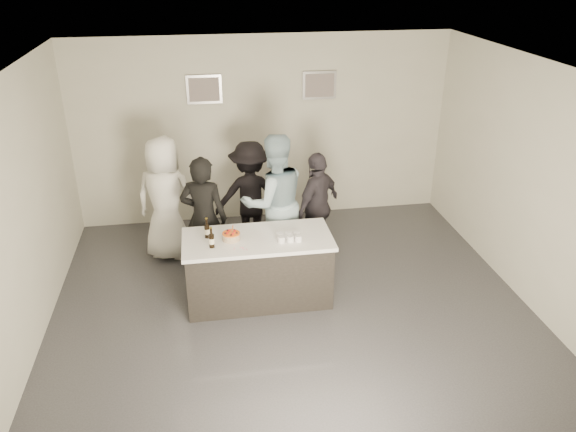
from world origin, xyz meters
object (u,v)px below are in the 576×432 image
object	(u,v)px
cake	(231,237)
person_main_blue	(274,202)
bar_counter	(258,269)
beer_bottle_a	(207,228)
person_guest_back	(251,196)
person_guest_left	(166,199)
person_guest_right	(318,206)
person_main_black	(204,218)
beer_bottle_b	(211,238)

from	to	relation	value
cake	person_main_blue	xyz separation A→B (m)	(0.65, 0.85, 0.04)
bar_counter	beer_bottle_a	size ratio (longest dim) A/B	7.15
person_main_blue	person_guest_back	distance (m)	0.69
person_guest_left	person_guest_right	size ratio (longest dim) A/B	1.14
beer_bottle_a	person_guest_left	bearing A→B (deg)	113.80
person_guest_right	bar_counter	bearing A→B (deg)	1.78
bar_counter	person_guest_back	size ratio (longest dim) A/B	1.12
person_main_black	person_guest_left	distance (m)	0.82
person_main_black	person_guest_right	distance (m)	1.65
beer_bottle_a	beer_bottle_b	distance (m)	0.26
bar_counter	cake	xyz separation A→B (m)	(-0.32, -0.00, 0.49)
person_main_blue	person_guest_left	bearing A→B (deg)	-29.82
beer_bottle_a	person_main_black	distance (m)	0.63
beer_bottle_a	person_guest_left	world-z (taller)	person_guest_left
bar_counter	beer_bottle_b	world-z (taller)	beer_bottle_b
person_guest_back	cake	bearing A→B (deg)	80.26
person_main_blue	person_guest_back	xyz separation A→B (m)	(-0.27, 0.62, -0.15)
person_guest_left	person_guest_right	world-z (taller)	person_guest_left
bar_counter	person_main_black	xyz separation A→B (m)	(-0.64, 0.72, 0.42)
beer_bottle_a	person_main_blue	world-z (taller)	person_main_blue
bar_counter	person_guest_back	distance (m)	1.52
cake	person_guest_right	bearing A→B (deg)	38.01
person_guest_left	beer_bottle_b	bearing A→B (deg)	131.26
cake	beer_bottle_b	xyz separation A→B (m)	(-0.24, -0.16, 0.09)
cake	person_guest_back	distance (m)	1.53
beer_bottle_a	person_guest_back	size ratio (longest dim) A/B	0.16
cake	person_guest_back	world-z (taller)	person_guest_back
beer_bottle_b	person_guest_right	world-z (taller)	person_guest_right
cake	person_guest_left	size ratio (longest dim) A/B	0.12
bar_counter	person_guest_right	distance (m)	1.46
cake	person_main_blue	world-z (taller)	person_main_blue
beer_bottle_b	person_main_black	bearing A→B (deg)	94.90
person_guest_right	person_guest_back	bearing A→B (deg)	-70.67
person_main_black	person_guest_right	bearing A→B (deg)	-152.53
bar_counter	person_guest_back	xyz separation A→B (m)	(0.06, 1.47, 0.38)
person_main_blue	person_guest_left	distance (m)	1.57
beer_bottle_b	person_main_blue	distance (m)	1.35
beer_bottle_a	person_guest_back	world-z (taller)	person_guest_back
beer_bottle_a	person_main_black	bearing A→B (deg)	92.74
beer_bottle_b	cake	bearing A→B (deg)	32.75
bar_counter	person_guest_left	xyz separation A→B (m)	(-1.16, 1.35, 0.47)
cake	beer_bottle_a	distance (m)	0.32
beer_bottle_a	beer_bottle_b	bearing A→B (deg)	-80.11
beer_bottle_b	person_guest_back	distance (m)	1.76
person_main_blue	person_guest_left	size ratio (longest dim) A/B	1.07
cake	person_main_black	size ratio (longest dim) A/B	0.13
bar_counter	beer_bottle_b	distance (m)	0.83
bar_counter	person_main_black	distance (m)	1.05
bar_counter	person_guest_left	bearing A→B (deg)	130.74
cake	person_main_black	bearing A→B (deg)	113.87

